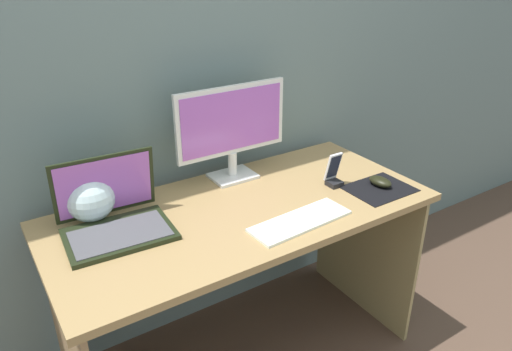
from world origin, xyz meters
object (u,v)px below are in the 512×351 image
object	(u,v)px
fishbowl	(90,198)
mouse	(380,182)
phone_in_dock	(334,174)
laptop	(114,217)
keyboard_external	(300,221)
monitor	(232,127)

from	to	relation	value
fishbowl	mouse	xyz separation A→B (m)	(1.03, -0.37, -0.06)
mouse	phone_in_dock	world-z (taller)	phone_in_dock
laptop	keyboard_external	world-z (taller)	laptop
laptop	keyboard_external	distance (m)	0.63
monitor	mouse	distance (m)	0.63
keyboard_external	phone_in_dock	size ratio (longest dim) A/B	2.73
monitor	keyboard_external	distance (m)	0.49
mouse	phone_in_dock	distance (m)	0.19
keyboard_external	phone_in_dock	distance (m)	0.33
fishbowl	monitor	bearing A→B (deg)	1.84
fishbowl	mouse	bearing A→B (deg)	-19.85
monitor	fishbowl	world-z (taller)	monitor
monitor	phone_in_dock	distance (m)	0.44
monitor	keyboard_external	bearing A→B (deg)	-88.31
laptop	mouse	size ratio (longest dim) A/B	3.61
fishbowl	keyboard_external	bearing A→B (deg)	-35.16
monitor	phone_in_dock	size ratio (longest dim) A/B	3.49
fishbowl	phone_in_dock	xyz separation A→B (m)	(0.88, -0.26, -0.03)
laptop	keyboard_external	size ratio (longest dim) A/B	0.96
keyboard_external	laptop	bearing A→B (deg)	148.31
monitor	laptop	size ratio (longest dim) A/B	1.33
phone_in_dock	laptop	bearing A→B (deg)	170.64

